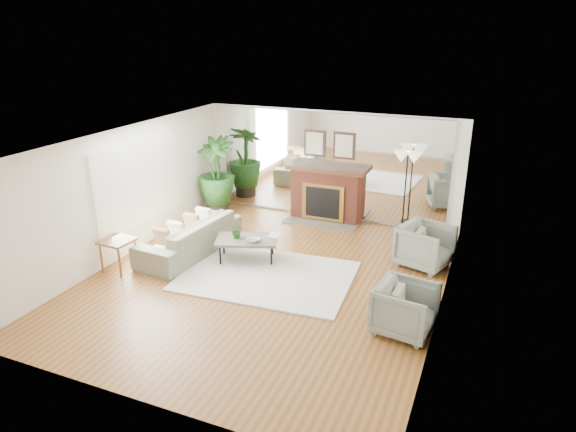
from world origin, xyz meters
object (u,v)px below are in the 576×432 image
at_px(armchair_front, 405,309).
at_px(side_table, 117,245).
at_px(fireplace, 326,193).
at_px(armchair_back, 425,246).
at_px(floor_lamp, 407,164).
at_px(potted_ficus, 216,173).
at_px(coffee_table, 247,240).
at_px(sofa, 190,237).

bearing_deg(armchair_front, side_table, 97.82).
relative_size(fireplace, side_table, 3.33).
bearing_deg(armchair_back, floor_lamp, 42.90).
relative_size(potted_ficus, floor_lamp, 1.02).
bearing_deg(armchair_front, coffee_table, 76.22).
bearing_deg(fireplace, side_table, -123.54).
relative_size(sofa, armchair_back, 2.66).
distance_m(coffee_table, armchair_back, 3.36).
distance_m(fireplace, floor_lamp, 2.04).
height_order(sofa, floor_lamp, floor_lamp).
xyz_separation_m(armchair_front, side_table, (-5.25, 0.03, 0.13)).
xyz_separation_m(sofa, floor_lamp, (3.70, 2.66, 1.21)).
bearing_deg(armchair_front, potted_ficus, 64.15).
relative_size(side_table, floor_lamp, 0.34).
height_order(sofa, armchair_front, armchair_front).
height_order(coffee_table, potted_ficus, potted_ficus).
height_order(side_table, potted_ficus, potted_ficus).
xyz_separation_m(fireplace, coffee_table, (-0.66, -2.71, -0.24)).
bearing_deg(armchair_back, side_table, 132.26).
xyz_separation_m(fireplace, sofa, (-1.87, -2.82, -0.31)).
bearing_deg(armchair_back, coffee_table, 126.36).
height_order(fireplace, coffee_table, fireplace).
xyz_separation_m(armchair_back, floor_lamp, (-0.69, 1.48, 1.15)).
bearing_deg(sofa, coffee_table, 100.21).
bearing_deg(side_table, floor_lamp, 40.61).
xyz_separation_m(sofa, armchair_back, (4.39, 1.18, 0.06)).
relative_size(fireplace, coffee_table, 1.55).
distance_m(sofa, armchair_back, 4.55).
bearing_deg(potted_ficus, sofa, -73.27).
distance_m(fireplace, sofa, 3.40).
height_order(fireplace, floor_lamp, fireplace).
height_order(coffee_table, armchair_front, armchair_front).
bearing_deg(potted_ficus, side_table, -91.63).
distance_m(fireplace, armchair_front, 4.80).
distance_m(armchair_back, armchair_front, 2.39).
distance_m(sofa, side_table, 1.42).
bearing_deg(armchair_front, sofa, 83.05).
relative_size(armchair_front, floor_lamp, 0.46).
relative_size(sofa, armchair_front, 2.83).
bearing_deg(armchair_front, fireplace, 40.99).
bearing_deg(sofa, floor_lamp, 130.83).
xyz_separation_m(armchair_back, side_table, (-5.17, -2.36, 0.11)).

